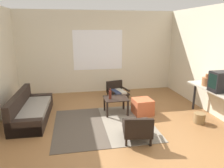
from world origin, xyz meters
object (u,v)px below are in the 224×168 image
at_px(armchair_by_window, 117,90).
at_px(console_shelf, 213,92).
at_px(armchair_striped_foreground, 137,129).
at_px(ottoman_orange, 142,107).
at_px(wicker_basket, 199,118).
at_px(glass_bottle, 110,95).
at_px(crt_television, 221,82).
at_px(couch, 30,111).
at_px(coffee_table, 116,101).
at_px(clay_vase, 207,81).

relative_size(armchair_by_window, console_shelf, 0.45).
relative_size(armchair_striped_foreground, ottoman_orange, 1.50).
distance_m(console_shelf, wicker_basket, 0.69).
xyz_separation_m(armchair_by_window, glass_bottle, (-0.44, -1.26, 0.29)).
relative_size(crt_television, glass_bottle, 1.67).
distance_m(couch, glass_bottle, 1.98).
relative_size(couch, wicker_basket, 7.31).
relative_size(armchair_striped_foreground, wicker_basket, 2.66).
height_order(ottoman_orange, wicker_basket, ottoman_orange).
height_order(armchair_striped_foreground, crt_television, crt_television).
relative_size(armchair_striped_foreground, console_shelf, 0.45).
height_order(glass_bottle, wicker_basket, glass_bottle).
height_order(coffee_table, crt_television, crt_television).
bearing_deg(clay_vase, glass_bottle, 167.32).
relative_size(clay_vase, glass_bottle, 1.08).
height_order(armchair_by_window, wicker_basket, armchair_by_window).
distance_m(couch, clay_vase, 4.35).
xyz_separation_m(couch, armchair_striped_foreground, (2.23, -1.47, 0.05)).
xyz_separation_m(ottoman_orange, glass_bottle, (-0.82, 0.14, 0.33)).
bearing_deg(coffee_table, clay_vase, -14.39).
distance_m(console_shelf, clay_vase, 0.33).
height_order(clay_vase, glass_bottle, clay_vase).
xyz_separation_m(armchair_by_window, wicker_basket, (1.51, -2.14, -0.12)).
bearing_deg(coffee_table, couch, 178.74).
height_order(couch, console_shelf, console_shelf).
bearing_deg(coffee_table, armchair_by_window, 76.73).
bearing_deg(armchair_striped_foreground, glass_bottle, 101.57).
bearing_deg(crt_television, glass_bottle, 156.41).
bearing_deg(armchair_striped_foreground, couch, 146.72).
height_order(console_shelf, glass_bottle, console_shelf).
xyz_separation_m(armchair_striped_foreground, glass_bottle, (-0.28, 1.39, 0.27)).
bearing_deg(coffee_table, wicker_basket, -27.16).
bearing_deg(armchair_by_window, crt_television, -50.62).
relative_size(armchair_by_window, wicker_basket, 2.67).
relative_size(ottoman_orange, crt_television, 1.03).
height_order(console_shelf, wicker_basket, console_shelf).
bearing_deg(armchair_by_window, couch, -153.82).
xyz_separation_m(armchair_by_window, clay_vase, (1.86, -1.77, 0.66)).
xyz_separation_m(crt_television, glass_bottle, (-2.30, 1.00, -0.48)).
distance_m(crt_television, glass_bottle, 2.55).
xyz_separation_m(ottoman_orange, crt_television, (1.48, -0.87, 0.81)).
bearing_deg(clay_vase, wicker_basket, -133.35).
xyz_separation_m(coffee_table, clay_vase, (2.15, -0.55, 0.56)).
height_order(coffee_table, clay_vase, clay_vase).
bearing_deg(couch, coffee_table, -1.26).
bearing_deg(glass_bottle, clay_vase, -12.68).
bearing_deg(armchair_striped_foreground, coffee_table, 95.17).
distance_m(clay_vase, wicker_basket, 0.93).
bearing_deg(couch, wicker_basket, -13.94).
relative_size(console_shelf, crt_television, 3.42).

